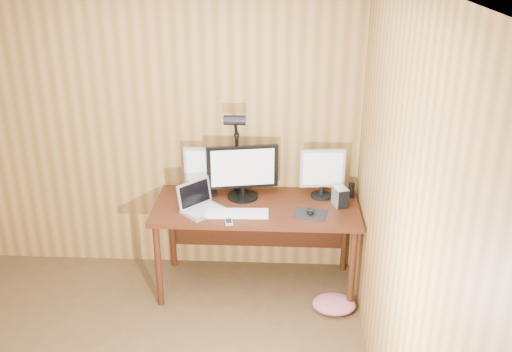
# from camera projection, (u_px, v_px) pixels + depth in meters

# --- Properties ---
(room_shell) EXTENTS (4.00, 4.00, 4.00)m
(room_shell) POSITION_uv_depth(u_px,v_px,m) (51.00, 256.00, 2.80)
(room_shell) COLOR #4F381E
(room_shell) RESTS_ON ground
(desk) EXTENTS (1.60, 0.70, 0.75)m
(desk) POSITION_uv_depth(u_px,v_px,m) (257.00, 215.00, 4.57)
(desk) COLOR #3C190C
(desk) RESTS_ON floor
(monitor_center) EXTENTS (0.56, 0.25, 0.44)m
(monitor_center) POSITION_uv_depth(u_px,v_px,m) (243.00, 171.00, 4.50)
(monitor_center) COLOR black
(monitor_center) RESTS_ON desk
(monitor_left) EXTENTS (0.35, 0.17, 0.40)m
(monitor_left) POSITION_uv_depth(u_px,v_px,m) (206.00, 170.00, 4.56)
(monitor_left) COLOR black
(monitor_left) RESTS_ON desk
(monitor_right) EXTENTS (0.36, 0.17, 0.40)m
(monitor_right) POSITION_uv_depth(u_px,v_px,m) (322.00, 172.00, 4.51)
(monitor_right) COLOR black
(monitor_right) RESTS_ON desk
(laptop) EXTENTS (0.38, 0.38, 0.22)m
(laptop) POSITION_uv_depth(u_px,v_px,m) (200.00, 203.00, 4.36)
(laptop) COLOR silver
(laptop) RESTS_ON desk
(keyboard) EXTENTS (0.48, 0.16, 0.02)m
(keyboard) POSITION_uv_depth(u_px,v_px,m) (237.00, 213.00, 4.30)
(keyboard) COLOR white
(keyboard) RESTS_ON desk
(mousepad) EXTENTS (0.28, 0.24, 0.00)m
(mousepad) POSITION_uv_depth(u_px,v_px,m) (310.00, 214.00, 4.31)
(mousepad) COLOR black
(mousepad) RESTS_ON desk
(mouse) EXTENTS (0.08, 0.11, 0.03)m
(mouse) POSITION_uv_depth(u_px,v_px,m) (310.00, 212.00, 4.31)
(mouse) COLOR black
(mouse) RESTS_ON mousepad
(hard_drive) EXTENTS (0.13, 0.16, 0.15)m
(hard_drive) POSITION_uv_depth(u_px,v_px,m) (340.00, 197.00, 4.42)
(hard_drive) COLOR silver
(hard_drive) RESTS_ON desk
(phone) EXTENTS (0.07, 0.11, 0.01)m
(phone) POSITION_uv_depth(u_px,v_px,m) (229.00, 222.00, 4.19)
(phone) COLOR silver
(phone) RESTS_ON desk
(speaker) EXTENTS (0.05, 0.05, 0.12)m
(speaker) POSITION_uv_depth(u_px,v_px,m) (351.00, 190.00, 4.57)
(speaker) COLOR black
(speaker) RESTS_ON desk
(desk_lamp) EXTENTS (0.17, 0.24, 0.73)m
(desk_lamp) POSITION_uv_depth(u_px,v_px,m) (236.00, 141.00, 4.48)
(desk_lamp) COLOR black
(desk_lamp) RESTS_ON desk
(fabric_pile) EXTENTS (0.38, 0.33, 0.11)m
(fabric_pile) POSITION_uv_depth(u_px,v_px,m) (334.00, 304.00, 4.43)
(fabric_pile) COLOR #BA5A6A
(fabric_pile) RESTS_ON floor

